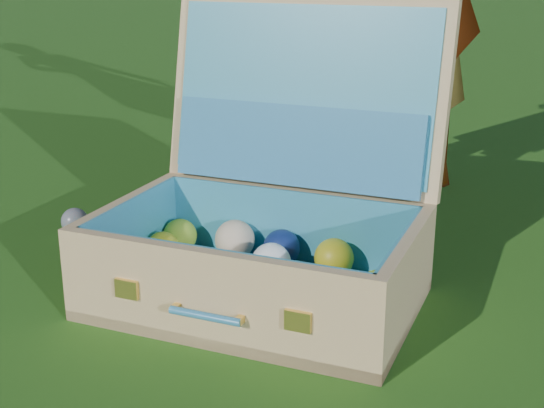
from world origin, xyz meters
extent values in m
plane|color=#215114|center=(0.00, 0.00, 0.00)|extent=(60.00, 60.00, 0.00)
sphere|color=teal|center=(-0.48, 0.07, 0.04)|extent=(0.07, 0.07, 0.07)
cube|color=tan|center=(0.15, -0.15, 0.01)|extent=(0.68, 0.46, 0.02)
cube|color=tan|center=(0.14, -0.36, 0.10)|extent=(0.67, 0.04, 0.20)
cube|color=tan|center=(0.15, 0.06, 0.10)|extent=(0.67, 0.04, 0.20)
cube|color=tan|center=(-0.18, -0.14, 0.10)|extent=(0.03, 0.40, 0.20)
cube|color=tan|center=(0.47, -0.15, 0.10)|extent=(0.03, 0.40, 0.20)
cube|color=teal|center=(0.15, -0.15, 0.03)|extent=(0.63, 0.41, 0.01)
cube|color=teal|center=(0.14, -0.34, 0.11)|extent=(0.62, 0.02, 0.18)
cube|color=teal|center=(0.15, 0.05, 0.11)|extent=(0.62, 0.02, 0.18)
cube|color=teal|center=(-0.16, -0.14, 0.11)|extent=(0.01, 0.40, 0.18)
cube|color=teal|center=(0.45, -0.15, 0.11)|extent=(0.01, 0.40, 0.18)
cube|color=tan|center=(0.15, 0.14, 0.42)|extent=(0.67, 0.15, 0.45)
cube|color=teal|center=(0.15, 0.12, 0.42)|extent=(0.62, 0.10, 0.39)
cube|color=teal|center=(0.15, 0.08, 0.30)|extent=(0.60, 0.07, 0.19)
cube|color=#F2C659|center=(-0.04, -0.37, 0.10)|extent=(0.05, 0.01, 0.04)
cube|color=#F2C659|center=(0.32, -0.38, 0.10)|extent=(0.05, 0.01, 0.04)
cylinder|color=teal|center=(0.14, -0.39, 0.08)|extent=(0.15, 0.02, 0.02)
cube|color=#F2C659|center=(0.08, -0.38, 0.08)|extent=(0.01, 0.02, 0.01)
cube|color=#F2C659|center=(0.21, -0.38, 0.08)|extent=(0.01, 0.02, 0.01)
sphere|color=#A0BF2E|center=(-0.10, -0.30, 0.07)|extent=(0.07, 0.07, 0.07)
sphere|color=#D95612|center=(0.03, -0.28, 0.07)|extent=(0.07, 0.07, 0.07)
sphere|color=beige|center=(0.13, -0.30, 0.07)|extent=(0.07, 0.07, 0.07)
sphere|color=#A0BF2E|center=(0.27, -0.30, 0.07)|extent=(0.07, 0.07, 0.07)
sphere|color=#A0BF2E|center=(0.41, -0.29, 0.07)|extent=(0.08, 0.08, 0.08)
sphere|color=white|center=(-0.12, -0.19, 0.06)|extent=(0.06, 0.06, 0.06)
sphere|color=#101F51|center=(0.01, -0.18, 0.07)|extent=(0.07, 0.07, 0.07)
sphere|color=red|center=(0.14, -0.20, 0.06)|extent=(0.05, 0.05, 0.05)
sphere|color=red|center=(0.27, -0.20, 0.06)|extent=(0.05, 0.05, 0.05)
sphere|color=white|center=(0.40, -0.19, 0.07)|extent=(0.08, 0.08, 0.08)
sphere|color=gold|center=(-0.12, -0.09, 0.07)|extent=(0.08, 0.08, 0.08)
sphere|color=#D95612|center=(0.03, -0.11, 0.06)|extent=(0.06, 0.06, 0.06)
sphere|color=white|center=(0.16, -0.09, 0.08)|extent=(0.09, 0.09, 0.09)
sphere|color=#D95612|center=(0.27, -0.11, 0.06)|extent=(0.06, 0.06, 0.06)
sphere|color=#A0BF2E|center=(0.40, -0.10, 0.07)|extent=(0.07, 0.07, 0.07)
sphere|color=#A0BF2E|center=(-0.11, -0.01, 0.07)|extent=(0.08, 0.08, 0.08)
sphere|color=beige|center=(0.03, 0.00, 0.08)|extent=(0.10, 0.10, 0.10)
sphere|color=#101F51|center=(0.15, 0.00, 0.07)|extent=(0.09, 0.09, 0.09)
sphere|color=gold|center=(0.28, -0.01, 0.08)|extent=(0.09, 0.09, 0.09)
camera|label=1|loc=(0.72, -1.53, 0.73)|focal=50.00mm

